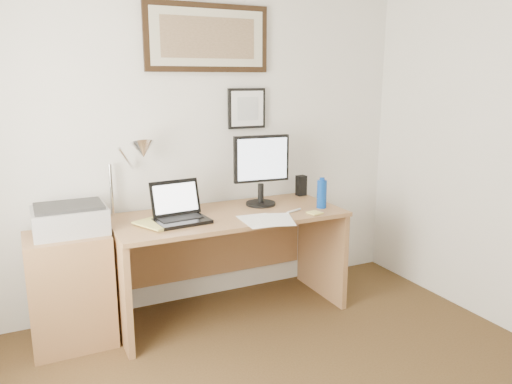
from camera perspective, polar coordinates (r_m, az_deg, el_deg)
wall_back at (r=3.69m, az=-7.63°, el=6.18°), size 3.50×0.02×2.50m
side_cabinet at (r=3.43m, az=-20.42°, el=-10.42°), size 0.50×0.40×0.73m
water_bottle at (r=3.65m, az=7.53°, el=-0.23°), size 0.07×0.07×0.20m
bottle_cap at (r=3.63m, az=7.58°, el=1.49°), size 0.04×0.04×0.02m
speaker at (r=4.02m, az=5.18°, el=0.74°), size 0.08×0.07×0.16m
paper_sheet_a at (r=3.31m, az=0.42°, el=-3.28°), size 0.25×0.34×0.00m
paper_sheet_b at (r=3.33m, az=2.31°, el=-3.16°), size 0.31×0.37×0.00m
sticky_pad at (r=3.50m, az=6.73°, el=-2.37°), size 0.10×0.10×0.01m
marker_pen at (r=3.54m, az=4.36°, el=-2.16°), size 0.14×0.06×0.02m
book at (r=3.21m, az=-12.64°, el=-3.98°), size 0.29×0.33×0.02m
desk at (r=3.64m, az=-3.61°, el=-5.72°), size 1.60×0.70×0.75m
laptop at (r=3.33m, az=-8.73°, el=-2.34°), size 0.36×0.32×0.26m
lcd_monitor at (r=3.65m, az=0.62°, el=2.90°), size 0.42×0.22×0.52m
printer at (r=3.32m, az=-20.50°, el=-2.90°), size 0.44×0.34×0.18m
desk_lamp at (r=3.41m, az=-13.15°, el=4.35°), size 0.29×0.27×0.53m
picture_large at (r=3.69m, az=-5.52°, el=17.13°), size 0.92×0.04×0.47m
picture_small at (r=3.81m, az=-1.06°, el=9.52°), size 0.30×0.03×0.30m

